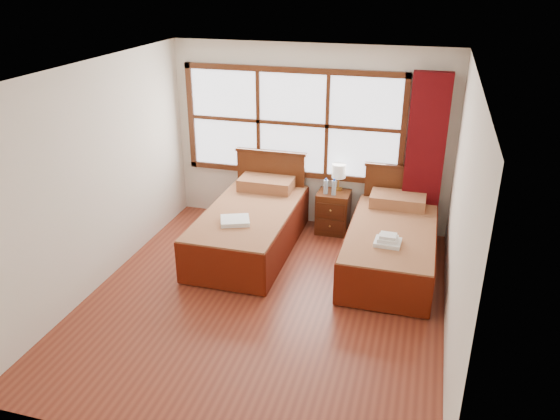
# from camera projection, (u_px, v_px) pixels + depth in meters

# --- Properties ---
(floor) EXTENTS (4.50, 4.50, 0.00)m
(floor) POSITION_uv_depth(u_px,v_px,m) (264.00, 300.00, 6.28)
(floor) COLOR brown
(floor) RESTS_ON ground
(ceiling) EXTENTS (4.50, 4.50, 0.00)m
(ceiling) POSITION_uv_depth(u_px,v_px,m) (261.00, 70.00, 5.23)
(ceiling) COLOR white
(ceiling) RESTS_ON wall_back
(wall_back) EXTENTS (4.00, 0.00, 4.00)m
(wall_back) POSITION_uv_depth(u_px,v_px,m) (310.00, 138.00, 7.73)
(wall_back) COLOR silver
(wall_back) RESTS_ON floor
(wall_left) EXTENTS (0.00, 4.50, 4.50)m
(wall_left) POSITION_uv_depth(u_px,v_px,m) (96.00, 178.00, 6.25)
(wall_left) COLOR silver
(wall_left) RESTS_ON floor
(wall_right) EXTENTS (0.00, 4.50, 4.50)m
(wall_right) POSITION_uv_depth(u_px,v_px,m) (460.00, 217.00, 5.26)
(wall_right) COLOR silver
(wall_right) RESTS_ON floor
(window) EXTENTS (3.16, 0.06, 1.56)m
(window) POSITION_uv_depth(u_px,v_px,m) (292.00, 123.00, 7.68)
(window) COLOR white
(window) RESTS_ON wall_back
(curtain) EXTENTS (0.50, 0.16, 2.30)m
(curtain) POSITION_uv_depth(u_px,v_px,m) (424.00, 159.00, 7.27)
(curtain) COLOR #59080C
(curtain) RESTS_ON wall_back
(bed_left) EXTENTS (1.12, 2.18, 1.09)m
(bed_left) POSITION_uv_depth(u_px,v_px,m) (251.00, 225.00, 7.33)
(bed_left) COLOR #441F0E
(bed_left) RESTS_ON floor
(bed_right) EXTENTS (1.07, 2.09, 1.04)m
(bed_right) POSITION_uv_depth(u_px,v_px,m) (391.00, 244.00, 6.88)
(bed_right) COLOR #441F0E
(bed_right) RESTS_ON floor
(nightstand) EXTENTS (0.45, 0.45, 0.60)m
(nightstand) POSITION_uv_depth(u_px,v_px,m) (333.00, 212.00, 7.81)
(nightstand) COLOR #4E2511
(nightstand) RESTS_ON floor
(towels_left) EXTENTS (0.44, 0.42, 0.06)m
(towels_left) POSITION_uv_depth(u_px,v_px,m) (235.00, 221.00, 6.81)
(towels_left) COLOR white
(towels_left) RESTS_ON bed_left
(towels_right) EXTENTS (0.31, 0.28, 0.13)m
(towels_right) POSITION_uv_depth(u_px,v_px,m) (388.00, 240.00, 6.33)
(towels_right) COLOR white
(towels_right) RESTS_ON bed_right
(lamp) EXTENTS (0.20, 0.20, 0.38)m
(lamp) POSITION_uv_depth(u_px,v_px,m) (339.00, 172.00, 7.68)
(lamp) COLOR gold
(lamp) RESTS_ON nightstand
(bottle_near) EXTENTS (0.06, 0.06, 0.23)m
(bottle_near) POSITION_uv_depth(u_px,v_px,m) (326.00, 187.00, 7.61)
(bottle_near) COLOR #A2BED0
(bottle_near) RESTS_ON nightstand
(bottle_far) EXTENTS (0.06, 0.06, 0.24)m
(bottle_far) POSITION_uv_depth(u_px,v_px,m) (334.00, 187.00, 7.57)
(bottle_far) COLOR #A2BED0
(bottle_far) RESTS_ON nightstand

